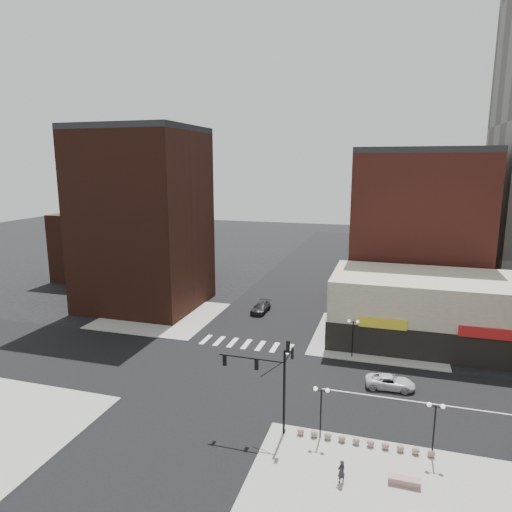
% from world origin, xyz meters
% --- Properties ---
extents(ground, '(240.00, 240.00, 0.00)m').
position_xyz_m(ground, '(0.00, 0.00, 0.00)').
color(ground, black).
rests_on(ground, ground).
extents(road_ew, '(200.00, 14.00, 0.02)m').
position_xyz_m(road_ew, '(0.00, 0.00, 0.01)').
color(road_ew, black).
rests_on(road_ew, ground).
extents(road_ns, '(14.00, 200.00, 0.02)m').
position_xyz_m(road_ns, '(0.00, 0.00, 0.01)').
color(road_ns, black).
rests_on(road_ns, ground).
extents(sidewalk_nw, '(15.00, 15.00, 0.12)m').
position_xyz_m(sidewalk_nw, '(-14.50, 14.50, 0.06)').
color(sidewalk_nw, gray).
rests_on(sidewalk_nw, ground).
extents(sidewalk_ne, '(15.00, 15.00, 0.12)m').
position_xyz_m(sidewalk_ne, '(14.50, 14.50, 0.06)').
color(sidewalk_ne, gray).
rests_on(sidewalk_ne, ground).
extents(sidewalk_se, '(18.00, 14.00, 0.12)m').
position_xyz_m(sidewalk_se, '(16.00, -14.00, 0.06)').
color(sidewalk_se, gray).
rests_on(sidewalk_se, ground).
extents(building_nw, '(16.00, 15.00, 25.00)m').
position_xyz_m(building_nw, '(-19.00, 18.50, 12.50)').
color(building_nw, '#3C1B13').
rests_on(building_nw, ground).
extents(building_nw_low, '(20.00, 18.00, 12.00)m').
position_xyz_m(building_nw_low, '(-32.00, 34.00, 6.00)').
color(building_nw_low, '#3C1B13').
rests_on(building_nw_low, ground).
extents(building_ne_midrise, '(18.00, 15.00, 22.00)m').
position_xyz_m(building_ne_midrise, '(19.00, 29.50, 11.00)').
color(building_ne_midrise, maroon).
rests_on(building_ne_midrise, ground).
extents(building_ne_row, '(24.20, 12.20, 8.00)m').
position_xyz_m(building_ne_row, '(21.00, 15.00, 3.30)').
color(building_ne_row, beige).
rests_on(building_ne_row, ground).
extents(traffic_signal, '(5.59, 3.09, 7.77)m').
position_xyz_m(traffic_signal, '(7.24, -7.83, 4.96)').
color(traffic_signal, black).
rests_on(traffic_signal, ground).
extents(street_lamp_se_a, '(1.22, 0.32, 4.16)m').
position_xyz_m(street_lamp_se_a, '(11.00, -8.00, 3.29)').
color(street_lamp_se_a, black).
rests_on(street_lamp_se_a, sidewalk_se).
extents(street_lamp_se_b, '(1.22, 0.32, 4.16)m').
position_xyz_m(street_lamp_se_b, '(19.00, -8.00, 3.29)').
color(street_lamp_se_b, black).
rests_on(street_lamp_se_b, sidewalk_se).
extents(street_lamp_ne, '(1.22, 0.32, 4.16)m').
position_xyz_m(street_lamp_ne, '(12.00, 8.00, 3.29)').
color(street_lamp_ne, black).
rests_on(street_lamp_ne, sidewalk_ne).
extents(bollard_row, '(9.99, 0.54, 0.54)m').
position_xyz_m(bollard_row, '(14.22, -8.00, 0.39)').
color(bollard_row, gray).
rests_on(bollard_row, sidewalk_se).
extents(white_suv, '(4.57, 2.29, 1.24)m').
position_xyz_m(white_suv, '(16.03, 1.96, 0.62)').
color(white_suv, silver).
rests_on(white_suv, ground).
extents(dark_sedan_north, '(2.11, 4.77, 1.36)m').
position_xyz_m(dark_sedan_north, '(-1.72, 19.91, 0.68)').
color(dark_sedan_north, black).
rests_on(dark_sedan_north, ground).
extents(pedestrian, '(0.68, 0.67, 1.59)m').
position_xyz_m(pedestrian, '(13.07, -12.54, 0.91)').
color(pedestrian, '#252328').
rests_on(pedestrian, sidewalk_se).
extents(stone_bench, '(2.06, 0.66, 0.48)m').
position_xyz_m(stone_bench, '(17.06, -11.58, 0.38)').
color(stone_bench, '#A0766E').
rests_on(stone_bench, sidewalk_se).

